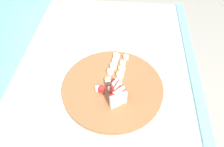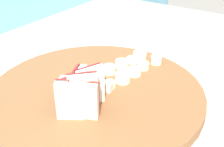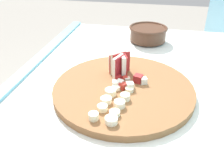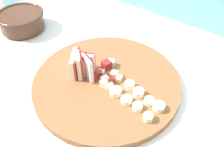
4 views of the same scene
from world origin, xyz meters
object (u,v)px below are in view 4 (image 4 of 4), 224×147
Objects in this scene: cutting_board at (107,82)px; ceramic_bowl at (21,20)px; apple_wedge_fan at (81,65)px; apple_dice_pile at (106,73)px; banana_slice_rows at (134,97)px.

cutting_board is 0.40m from ceramic_bowl.
apple_wedge_fan reaches higher than apple_dice_pile.
ceramic_bowl is at bearing 169.30° from apple_wedge_fan.
cutting_board is at bearing -5.89° from ceramic_bowl.
apple_dice_pile is 0.59× the size of banana_slice_rows.
ceramic_bowl reaches higher than banana_slice_rows.
banana_slice_rows is at bearing 3.23° from apple_wedge_fan.
ceramic_bowl is (-0.39, 0.04, 0.03)m from cutting_board.
apple_wedge_fan reaches higher than cutting_board.
apple_wedge_fan is 0.56× the size of ceramic_bowl.
apple_wedge_fan reaches higher than ceramic_bowl.
banana_slice_rows is (0.10, -0.02, -0.00)m from apple_dice_pile.
banana_slice_rows is 0.49m from ceramic_bowl.
ceramic_bowl is (-0.38, 0.03, 0.01)m from apple_dice_pile.
apple_wedge_fan is at bearing -176.77° from banana_slice_rows.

